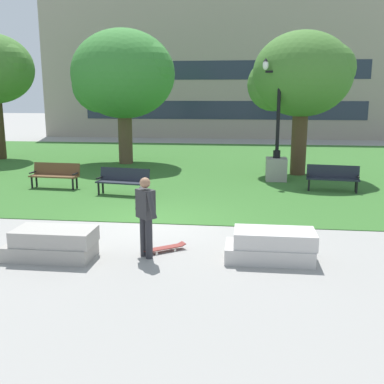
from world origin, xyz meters
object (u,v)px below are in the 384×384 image
at_px(concrete_block_left, 271,246).
at_px(park_bench_near_right, 55,174).
at_px(park_bench_near_left, 123,180).
at_px(lamp_post_right, 277,156).
at_px(skateboard, 164,248).
at_px(park_bench_far_left, 333,176).
at_px(concrete_block_center, 52,244).
at_px(person_skateboarder, 146,213).

relative_size(concrete_block_left, park_bench_near_right, 1.00).
relative_size(park_bench_near_left, lamp_post_right, 0.40).
distance_m(skateboard, park_bench_far_left, 8.44).
xyz_separation_m(park_bench_near_left, lamp_post_right, (5.32, 3.27, 0.45)).
xyz_separation_m(concrete_block_center, lamp_post_right, (5.18, 9.34, 0.68)).
xyz_separation_m(concrete_block_center, skateboard, (2.24, 0.65, -0.22)).
distance_m(person_skateboarder, park_bench_far_left, 8.90).
distance_m(concrete_block_left, person_skateboarder, 2.69).
height_order(park_bench_far_left, lamp_post_right, lamp_post_right).
distance_m(skateboard, park_bench_near_left, 5.93).
relative_size(skateboard, lamp_post_right, 0.20).
bearing_deg(skateboard, park_bench_far_left, 55.24).
xyz_separation_m(concrete_block_left, park_bench_near_left, (-4.69, 5.63, 0.23)).
height_order(concrete_block_center, park_bench_near_right, park_bench_near_right).
relative_size(concrete_block_center, lamp_post_right, 0.39).
bearing_deg(lamp_post_right, skateboard, -108.70).
xyz_separation_m(skateboard, park_bench_far_left, (4.80, 6.92, 0.45)).
xyz_separation_m(concrete_block_center, park_bench_near_left, (-0.15, 6.07, 0.23)).
bearing_deg(park_bench_far_left, lamp_post_right, 136.55).
distance_m(concrete_block_left, park_bench_near_left, 7.33).
distance_m(park_bench_near_left, lamp_post_right, 6.27).
bearing_deg(skateboard, concrete_block_left, -5.40).
bearing_deg(park_bench_near_right, lamp_post_right, 16.66).
height_order(park_bench_near_right, lamp_post_right, lamp_post_right).
height_order(park_bench_near_right, park_bench_far_left, same).
xyz_separation_m(concrete_block_left, park_bench_far_left, (2.50, 7.14, 0.23)).
bearing_deg(skateboard, concrete_block_center, -163.74).
xyz_separation_m(skateboard, lamp_post_right, (2.94, 8.69, 0.90)).
xyz_separation_m(concrete_block_left, lamp_post_right, (0.64, 8.90, 0.68)).
bearing_deg(park_bench_far_left, park_bench_near_right, -176.20).
bearing_deg(concrete_block_left, person_skateboarder, -176.90).
bearing_deg(park_bench_near_left, concrete_block_left, -50.22).
distance_m(concrete_block_center, park_bench_near_left, 6.07).
bearing_deg(person_skateboarder, concrete_block_left, 3.10).
xyz_separation_m(concrete_block_center, park_bench_far_left, (7.04, 7.57, 0.23)).
bearing_deg(lamp_post_right, park_bench_near_right, -163.34).
relative_size(park_bench_near_right, park_bench_far_left, 0.99).
distance_m(skateboard, park_bench_near_right, 8.13).
height_order(concrete_block_left, lamp_post_right, lamp_post_right).
bearing_deg(park_bench_far_left, person_skateboarder, -125.03).
xyz_separation_m(park_bench_far_left, lamp_post_right, (-1.86, 1.76, 0.45)).
distance_m(park_bench_far_left, lamp_post_right, 2.60).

